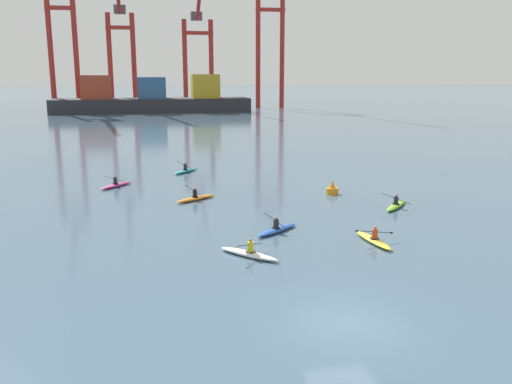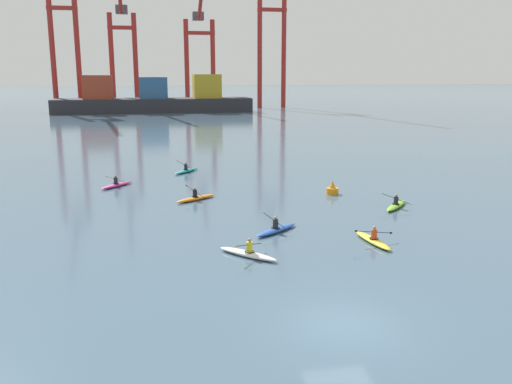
{
  "view_description": "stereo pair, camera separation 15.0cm",
  "coord_description": "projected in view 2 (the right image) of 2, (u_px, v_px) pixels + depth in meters",
  "views": [
    {
      "loc": [
        -6.61,
        -16.84,
        8.76
      ],
      "look_at": [
        0.55,
        19.46,
        0.6
      ],
      "focal_mm": 37.85,
      "sensor_mm": 36.0,
      "label": 1
    },
    {
      "loc": [
        -6.47,
        -16.87,
        8.76
      ],
      "look_at": [
        0.55,
        19.46,
        0.6
      ],
      "focal_mm": 37.85,
      "sensor_mm": 36.0,
      "label": 2
    }
  ],
  "objects": [
    {
      "name": "kayak_yellow",
      "position": [
        373.0,
        240.0,
        28.44
      ],
      "size": [
        2.26,
        3.45,
        0.95
      ],
      "color": "yellow",
      "rests_on": "ground"
    },
    {
      "name": "gantry_crane_east",
      "position": [
        272.0,
        29.0,
        135.64
      ],
      "size": [
        7.48,
        18.57,
        41.98
      ],
      "color": "maroon",
      "rests_on": "ground"
    },
    {
      "name": "gantry_crane_east_mid",
      "position": [
        200.0,
        47.0,
        136.72
      ],
      "size": [
        7.9,
        16.34,
        30.33
      ],
      "color": "maroon",
      "rests_on": "ground"
    },
    {
      "name": "kayak_teal",
      "position": [
        186.0,
        170.0,
        48.73
      ],
      "size": [
        2.62,
        3.01,
        1.07
      ],
      "color": "teal",
      "rests_on": "ground"
    },
    {
      "name": "kayak_magenta",
      "position": [
        117.0,
        185.0,
        42.54
      ],
      "size": [
        2.61,
        3.01,
        0.95
      ],
      "color": "#C13384",
      "rests_on": "ground"
    },
    {
      "name": "kayak_blue",
      "position": [
        276.0,
        229.0,
        30.39
      ],
      "size": [
        3.03,
        2.6,
        1.09
      ],
      "color": "#2856B2",
      "rests_on": "ground"
    },
    {
      "name": "kayak_white",
      "position": [
        248.0,
        253.0,
        26.32
      ],
      "size": [
        2.77,
        2.88,
        0.95
      ],
      "color": "silver",
      "rests_on": "ground"
    },
    {
      "name": "gantry_crane_west_mid",
      "position": [
        123.0,
        42.0,
        131.37
      ],
      "size": [
        6.92,
        17.2,
        34.55
      ],
      "color": "maroon",
      "rests_on": "ground"
    },
    {
      "name": "container_barge",
      "position": [
        154.0,
        99.0,
        123.35
      ],
      "size": [
        44.41,
        9.12,
        8.55
      ],
      "color": "#28282D",
      "rests_on": "ground"
    },
    {
      "name": "channel_buoy",
      "position": [
        332.0,
        189.0,
        39.95
      ],
      "size": [
        0.9,
        0.9,
        1.0
      ],
      "color": "orange",
      "rests_on": "ground"
    },
    {
      "name": "kayak_orange",
      "position": [
        196.0,
        198.0,
        38.05
      ],
      "size": [
        3.13,
        2.43,
        0.99
      ],
      "color": "orange",
      "rests_on": "ground"
    },
    {
      "name": "ground_plane",
      "position": [
        344.0,
        324.0,
        19.26
      ],
      "size": [
        800.0,
        800.0,
        0.0
      ],
      "primitive_type": "plane",
      "color": "#425B70"
    },
    {
      "name": "gantry_crane_west",
      "position": [
        63.0,
        29.0,
        121.73
      ],
      "size": [
        6.72,
        20.22,
        36.63
      ],
      "color": "maroon",
      "rests_on": "ground"
    },
    {
      "name": "kayak_lime",
      "position": [
        396.0,
        205.0,
        35.91
      ],
      "size": [
        2.75,
        2.9,
        0.95
      ],
      "color": "#7ABC2D",
      "rests_on": "ground"
    }
  ]
}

